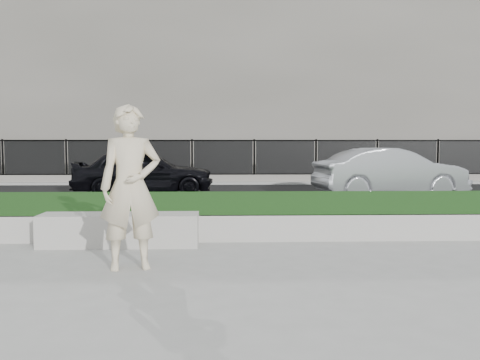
{
  "coord_description": "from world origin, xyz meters",
  "views": [
    {
      "loc": [
        0.46,
        -6.91,
        1.49
      ],
      "look_at": [
        0.73,
        1.2,
        0.92
      ],
      "focal_mm": 40.0,
      "sensor_mm": 36.0,
      "label": 1
    }
  ],
  "objects_px": {
    "book": "(144,214)",
    "car_silver": "(390,172)",
    "man": "(130,187)",
    "stone_bench": "(120,230)",
    "car_dark": "(143,171)"
  },
  "relations": [
    {
      "from": "book",
      "to": "car_silver",
      "type": "xyz_separation_m",
      "value": [
        5.6,
        6.47,
        0.22
      ]
    },
    {
      "from": "man",
      "to": "book",
      "type": "height_order",
      "value": "man"
    },
    {
      "from": "stone_bench",
      "to": "man",
      "type": "distance_m",
      "value": 1.65
    },
    {
      "from": "car_dark",
      "to": "car_silver",
      "type": "relative_size",
      "value": 0.97
    },
    {
      "from": "car_dark",
      "to": "car_silver",
      "type": "bearing_deg",
      "value": -102.25
    },
    {
      "from": "stone_bench",
      "to": "car_silver",
      "type": "height_order",
      "value": "car_silver"
    },
    {
      "from": "man",
      "to": "car_silver",
      "type": "height_order",
      "value": "man"
    },
    {
      "from": "book",
      "to": "car_dark",
      "type": "bearing_deg",
      "value": 66.11
    },
    {
      "from": "book",
      "to": "car_silver",
      "type": "relative_size",
      "value": 0.05
    },
    {
      "from": "man",
      "to": "car_dark",
      "type": "bearing_deg",
      "value": 83.65
    },
    {
      "from": "stone_bench",
      "to": "car_dark",
      "type": "height_order",
      "value": "car_dark"
    },
    {
      "from": "car_silver",
      "to": "book",
      "type": "bearing_deg",
      "value": 130.02
    },
    {
      "from": "stone_bench",
      "to": "book",
      "type": "xyz_separation_m",
      "value": [
        0.37,
        -0.08,
        0.24
      ]
    },
    {
      "from": "car_dark",
      "to": "car_silver",
      "type": "xyz_separation_m",
      "value": [
        6.68,
        -0.8,
        -0.0
      ]
    },
    {
      "from": "stone_bench",
      "to": "car_silver",
      "type": "bearing_deg",
      "value": 46.93
    }
  ]
}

